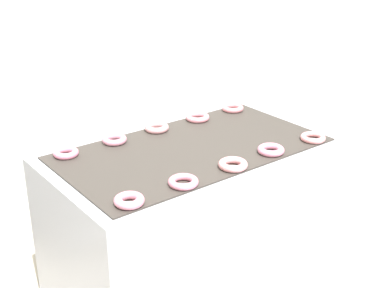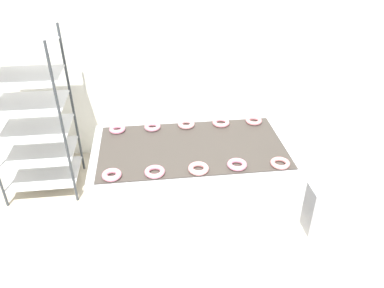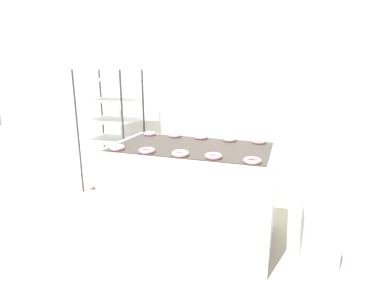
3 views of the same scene
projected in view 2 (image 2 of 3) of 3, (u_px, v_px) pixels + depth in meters
name	position (u px, v px, depth m)	size (l,w,h in m)	color
wall_back	(174.00, 27.00, 3.73)	(8.00, 0.05, 2.80)	silver
fryer_machine	(192.00, 193.00, 3.01)	(1.48, 0.84, 0.89)	#A8AAB2
baking_rack_cart	(31.00, 117.00, 3.40)	(0.67, 0.56, 1.55)	#33383D
glaze_bin	(319.00, 201.00, 3.26)	(0.29, 0.39, 0.45)	#A8AAB2
donut_near_leftmost	(112.00, 175.00, 2.44)	(0.13, 0.13, 0.04)	pink
donut_near_left	(155.00, 172.00, 2.48)	(0.14, 0.14, 0.03)	pink
donut_near_center	(198.00, 168.00, 2.51)	(0.14, 0.14, 0.04)	pink
donut_near_right	(237.00, 165.00, 2.55)	(0.14, 0.14, 0.03)	pink
donut_near_rightmost	(280.00, 163.00, 2.56)	(0.13, 0.13, 0.03)	pink
donut_far_leftmost	(117.00, 129.00, 2.96)	(0.13, 0.13, 0.03)	pink
donut_far_left	(152.00, 127.00, 2.99)	(0.13, 0.13, 0.03)	#D08397
donut_far_center	(186.00, 124.00, 3.03)	(0.13, 0.13, 0.04)	#D59295
donut_far_right	(221.00, 123.00, 3.05)	(0.14, 0.14, 0.03)	pink
donut_far_rightmost	(254.00, 121.00, 3.08)	(0.13, 0.13, 0.03)	pink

